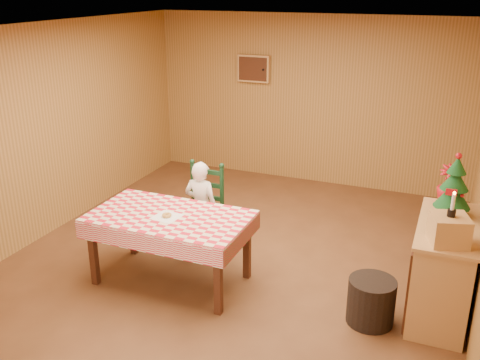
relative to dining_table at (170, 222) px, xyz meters
The scene contains 13 objects.
ground 1.02m from the dining_table, 51.95° to the left, with size 6.00×6.00×0.00m, color brown.
cabin_walls 1.66m from the dining_table, 67.71° to the left, with size 5.10×6.05×2.65m.
dining_table is the anchor object (origin of this frame).
ladder_chair 0.81m from the dining_table, 90.00° to the left, with size 0.44×0.40×1.08m.
seated_child 0.74m from the dining_table, 90.00° to the left, with size 0.41×0.27×1.12m, color white.
napkin 0.10m from the dining_table, 90.00° to the right, with size 0.26×0.26×0.00m, color white.
donut 0.11m from the dining_table, 90.00° to the right, with size 0.10×0.10×0.03m, color gold.
shelf_unit 2.72m from the dining_table, 10.46° to the left, with size 0.54×1.24×0.93m.
crate 2.70m from the dining_table, ahead, with size 0.30×0.30×0.25m, color tan.
christmas_tree 2.83m from the dining_table, 15.50° to the left, with size 0.34×0.34×0.62m.
flower_arrangement 2.86m from the dining_table, 21.65° to the left, with size 0.22×0.22×0.39m, color #A30F18.
candle_set 2.74m from the dining_table, ahead, with size 0.07×0.07×0.22m.
storage_bin 2.15m from the dining_table, ahead, with size 0.44×0.44×0.44m, color black.
Camera 1 is at (2.14, -4.97, 3.03)m, focal length 40.00 mm.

